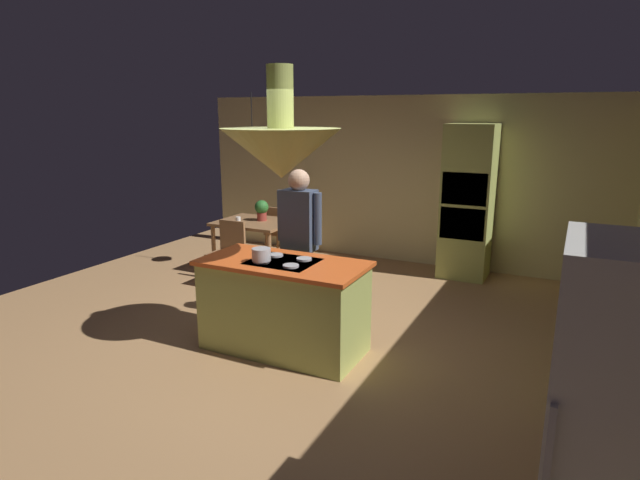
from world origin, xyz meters
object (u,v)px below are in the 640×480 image
object	(u,v)px
kitchen_island	(284,305)
canister_flour	(621,286)
person_at_island	(299,237)
microwave_on_counter	(615,246)
canister_sugar	(620,278)
chair_facing_island	(229,248)
chair_by_back_wall	(278,229)
refrigerator	(633,437)
dining_table	(255,228)
potted_plant_on_table	(262,209)
cup_on_table	(238,220)
oven_tower	(468,202)
canister_tea	(619,272)
cooking_pot_on_cooktop	(261,254)

from	to	relation	value
kitchen_island	canister_flour	world-z (taller)	canister_flour
person_at_island	microwave_on_counter	distance (m)	3.12
canister_sugar	microwave_on_counter	xyz separation A→B (m)	(0.00, 1.01, 0.03)
chair_facing_island	chair_by_back_wall	distance (m)	1.32
refrigerator	canister_sugar	xyz separation A→B (m)	(0.04, 2.14, 0.13)
chair_facing_island	microwave_on_counter	world-z (taller)	microwave_on_counter
dining_table	canister_flour	size ratio (longest dim) A/B	5.45
potted_plant_on_table	cup_on_table	world-z (taller)	potted_plant_on_table
oven_tower	kitchen_island	bearing A→B (deg)	-108.74
kitchen_island	person_at_island	xyz separation A→B (m)	(-0.18, 0.67, 0.53)
potted_plant_on_table	canister_flour	size ratio (longest dim) A/B	1.54
refrigerator	cup_on_table	distance (m)	5.86
oven_tower	canister_flour	distance (m)	3.45
dining_table	canister_sugar	distance (m)	4.85
dining_table	canister_sugar	world-z (taller)	canister_sugar
chair_facing_island	canister_sugar	bearing A→B (deg)	-12.42
canister_tea	chair_by_back_wall	bearing A→B (deg)	154.77
kitchen_island	cooking_pot_on_cooktop	world-z (taller)	cooking_pot_on_cooktop
chair_facing_island	microwave_on_counter	xyz separation A→B (m)	(4.54, 0.01, 0.55)
kitchen_island	cup_on_table	size ratio (longest dim) A/B	17.89
canister_tea	person_at_island	bearing A→B (deg)	179.05
chair_by_back_wall	canister_flour	size ratio (longest dim) A/B	4.46
dining_table	canister_sugar	bearing A→B (deg)	-20.08
person_at_island	canister_sugar	xyz separation A→B (m)	(3.02, -0.23, 0.03)
canister_tea	refrigerator	bearing A→B (deg)	-90.99
person_at_island	cup_on_table	bearing A→B (deg)	143.78
canister_tea	cup_on_table	bearing A→B (deg)	164.92
dining_table	microwave_on_counter	size ratio (longest dim) A/B	2.31
dining_table	canister_flour	distance (m)	4.91
chair_by_back_wall	cooking_pot_on_cooktop	world-z (taller)	cooking_pot_on_cooktop
oven_tower	refrigerator	world-z (taller)	oven_tower
canister_sugar	chair_by_back_wall	bearing A→B (deg)	152.94
person_at_island	canister_flour	distance (m)	3.05
cooking_pot_on_cooktop	person_at_island	bearing A→B (deg)	91.71
chair_facing_island	cup_on_table	distance (m)	0.55
oven_tower	refrigerator	xyz separation A→B (m)	(1.70, -4.94, -0.19)
chair_facing_island	canister_flour	size ratio (longest dim) A/B	4.46
microwave_on_counter	oven_tower	bearing A→B (deg)	134.10
person_at_island	chair_facing_island	world-z (taller)	person_at_island
dining_table	canister_sugar	xyz separation A→B (m)	(4.54, -1.66, 0.36)
person_at_island	cooking_pot_on_cooktop	size ratio (longest dim) A/B	9.55
chair_facing_island	potted_plant_on_table	size ratio (longest dim) A/B	2.90
oven_tower	canister_flour	bearing A→B (deg)	-59.74
canister_tea	cooking_pot_on_cooktop	distance (m)	3.09
dining_table	chair_by_back_wall	bearing A→B (deg)	90.00
kitchen_island	person_at_island	size ratio (longest dim) A/B	0.94
dining_table	canister_tea	bearing A→B (deg)	-18.05
canister_flour	canister_sugar	bearing A→B (deg)	90.00
refrigerator	chair_facing_island	bearing A→B (deg)	145.09
potted_plant_on_table	canister_sugar	distance (m)	4.80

